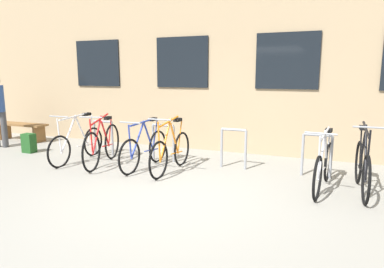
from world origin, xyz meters
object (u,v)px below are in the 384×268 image
at_px(backpack, 29,143).
at_px(wooden_bench, 21,128).
at_px(bicycle_black, 362,167).
at_px(bicycle_red, 102,145).
at_px(bicycle_white, 77,143).
at_px(bicycle_blue, 145,149).
at_px(bicycle_orange, 171,151).
at_px(bicycle_silver, 323,166).

bearing_deg(backpack, wooden_bench, 144.69).
xyz_separation_m(bicycle_black, backpack, (-6.90, 0.08, -0.17)).
height_order(bicycle_red, wooden_bench, bicycle_red).
relative_size(bicycle_red, backpack, 3.94).
height_order(bicycle_black, bicycle_white, bicycle_black).
bearing_deg(backpack, bicycle_blue, -0.78).
bearing_deg(bicycle_orange, bicycle_blue, 175.97).
bearing_deg(wooden_bench, backpack, -36.46).
bearing_deg(wooden_bench, bicycle_blue, -13.84).
xyz_separation_m(bicycle_red, wooden_bench, (-3.56, 1.20, -0.06)).
xyz_separation_m(bicycle_black, bicycle_blue, (-3.79, -0.02, -0.03)).
distance_m(bicycle_black, bicycle_orange, 3.20).
bearing_deg(bicycle_silver, bicycle_orange, 179.97).
relative_size(bicycle_white, bicycle_red, 0.99).
bearing_deg(bicycle_silver, backpack, 178.67).
bearing_deg(bicycle_orange, bicycle_white, -179.15).
height_order(bicycle_orange, bicycle_red, bicycle_orange).
height_order(bicycle_blue, backpack, bicycle_blue).
xyz_separation_m(bicycle_black, bicycle_orange, (-3.20, -0.07, -0.02)).
distance_m(bicycle_black, bicycle_red, 4.69).
height_order(bicycle_silver, backpack, bicycle_silver).
height_order(bicycle_white, bicycle_red, bicycle_red).
bearing_deg(backpack, bicycle_orange, -1.11).
distance_m(bicycle_black, backpack, 6.90).
bearing_deg(backpack, bicycle_silver, -0.18).
height_order(bicycle_black, backpack, bicycle_black).
bearing_deg(bicycle_red, backpack, 174.59).
xyz_separation_m(bicycle_white, bicycle_red, (0.66, -0.03, 0.03)).
relative_size(bicycle_black, bicycle_red, 1.00).
xyz_separation_m(bicycle_orange, bicycle_silver, (2.65, -0.00, -0.01)).
height_order(bicycle_blue, bicycle_red, bicycle_red).
relative_size(bicycle_silver, wooden_bench, 1.09).
bearing_deg(bicycle_orange, wooden_bench, 167.27).
relative_size(bicycle_black, bicycle_orange, 1.05).
xyz_separation_m(bicycle_black, bicycle_white, (-5.35, -0.10, -0.03)).
relative_size(bicycle_orange, bicycle_red, 0.95).
height_order(bicycle_black, wooden_bench, bicycle_black).
xyz_separation_m(bicycle_silver, backpack, (-6.35, 0.15, -0.15)).
bearing_deg(bicycle_red, bicycle_orange, 2.45).
xyz_separation_m(bicycle_orange, wooden_bench, (-5.04, 1.14, -0.03)).
height_order(bicycle_black, bicycle_orange, bicycle_black).
bearing_deg(bicycle_blue, bicycle_black, 0.37).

